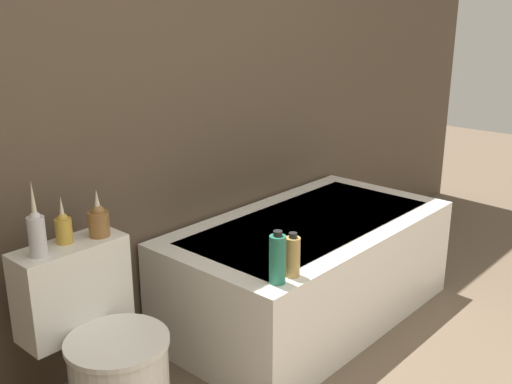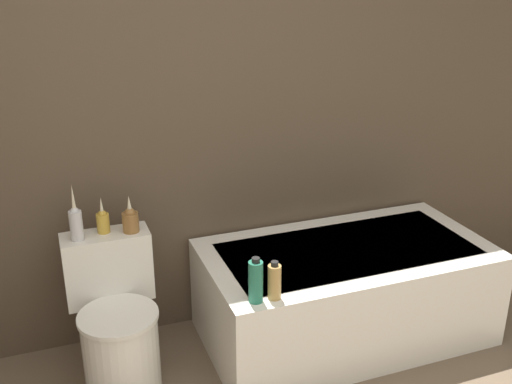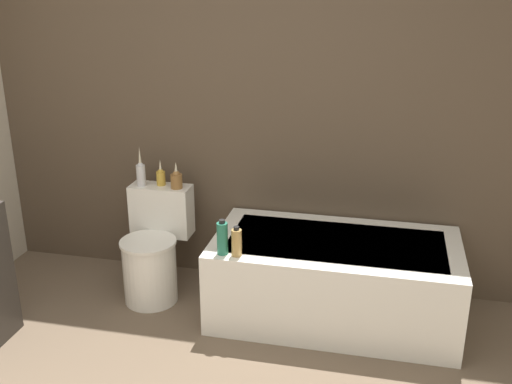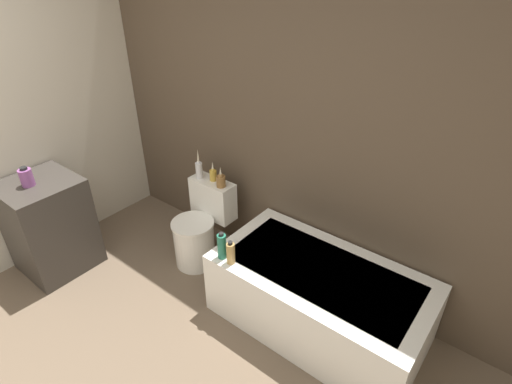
{
  "view_description": "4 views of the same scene",
  "coord_description": "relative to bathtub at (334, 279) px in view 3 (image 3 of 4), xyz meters",
  "views": [
    {
      "loc": [
        -1.42,
        0.02,
        1.54
      ],
      "look_at": [
        0.31,
        1.57,
        0.8
      ],
      "focal_mm": 42.0,
      "sensor_mm": 36.0,
      "label": 1
    },
    {
      "loc": [
        -0.61,
        -0.78,
        1.91
      ],
      "look_at": [
        0.24,
        1.51,
        0.96
      ],
      "focal_mm": 42.0,
      "sensor_mm": 36.0,
      "label": 2
    },
    {
      "loc": [
        1.05,
        -1.66,
        2.05
      ],
      "look_at": [
        0.35,
        1.45,
        0.87
      ],
      "focal_mm": 42.0,
      "sensor_mm": 36.0,
      "label": 3
    },
    {
      "loc": [
        1.71,
        -0.23,
        2.38
      ],
      "look_at": [
        0.28,
        1.6,
        0.97
      ],
      "focal_mm": 28.0,
      "sensor_mm": 36.0,
      "label": 4
    }
  ],
  "objects": [
    {
      "name": "shampoo_bottle_short",
      "position": [
        -0.54,
        -0.32,
        0.34
      ],
      "size": [
        0.06,
        0.06,
        0.18
      ],
      "color": "tan",
      "rests_on": "bathtub"
    },
    {
      "name": "vase_bronze",
      "position": [
        -1.07,
        0.18,
        0.51
      ],
      "size": [
        0.08,
        0.08,
        0.18
      ],
      "color": "olive",
      "rests_on": "toilet"
    },
    {
      "name": "toilet",
      "position": [
        -1.19,
        0.02,
        0.06
      ],
      "size": [
        0.41,
        0.53,
        0.71
      ],
      "color": "white",
      "rests_on": "ground"
    },
    {
      "name": "vase_silver",
      "position": [
        -1.19,
        0.21,
        0.51
      ],
      "size": [
        0.06,
        0.06,
        0.18
      ],
      "color": "gold",
      "rests_on": "toilet"
    },
    {
      "name": "wall_back_tiled",
      "position": [
        -0.8,
        0.44,
        1.04
      ],
      "size": [
        6.4,
        0.06,
        2.6
      ],
      "color": "brown",
      "rests_on": "ground_plane"
    },
    {
      "name": "bathtub",
      "position": [
        0.0,
        0.0,
        0.0
      ],
      "size": [
        1.49,
        0.79,
        0.52
      ],
      "color": "white",
      "rests_on": "ground"
    },
    {
      "name": "vase_gold",
      "position": [
        -1.32,
        0.17,
        0.54
      ],
      "size": [
        0.06,
        0.06,
        0.27
      ],
      "color": "silver",
      "rests_on": "toilet"
    },
    {
      "name": "shampoo_bottle_tall",
      "position": [
        -0.62,
        -0.31,
        0.35
      ],
      "size": [
        0.06,
        0.06,
        0.21
      ],
      "color": "#267259",
      "rests_on": "bathtub"
    }
  ]
}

